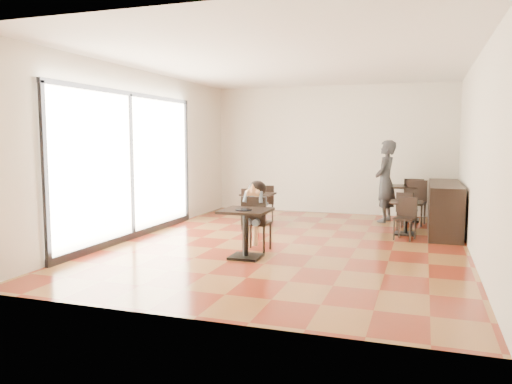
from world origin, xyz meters
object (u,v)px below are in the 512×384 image
at_px(child_chair, 257,223).
at_px(chair_back_a, 415,199).
at_px(child, 257,216).
at_px(cafe_table_left, 258,209).
at_px(child_table, 246,234).
at_px(cafe_table_back, 408,203).
at_px(chair_back_b, 415,203).
at_px(chair_left_a, 266,203).
at_px(chair_mid_b, 405,219).
at_px(chair_left_b, 250,209).
at_px(cafe_table_mid, 406,218).
at_px(chair_mid_a, 407,211).
at_px(adult_patron, 385,181).

bearing_deg(child_chair, chair_back_a, -120.09).
bearing_deg(child, cafe_table_left, 107.96).
relative_size(child_table, child_chair, 0.83).
bearing_deg(cafe_table_back, chair_back_b, -75.23).
xyz_separation_m(child_chair, cafe_table_left, (-0.79, 2.45, -0.12)).
bearing_deg(chair_left_a, cafe_table_back, -178.55).
bearing_deg(chair_mid_b, chair_left_b, -167.84).
distance_m(chair_mid_b, chair_left_b, 3.11).
bearing_deg(cafe_table_left, cafe_table_back, 27.43).
height_order(child, chair_mid_b, child).
distance_m(cafe_table_mid, chair_left_b, 3.14).
relative_size(chair_mid_a, chair_left_a, 0.94).
relative_size(child, chair_left_b, 1.41).
height_order(child_table, child, child).
height_order(child_table, chair_back_b, chair_back_b).
xyz_separation_m(child, adult_patron, (1.81, 3.76, 0.34)).
bearing_deg(chair_left_b, chair_back_b, 8.95).
distance_m(cafe_table_back, chair_back_a, 0.25).
distance_m(child_chair, cafe_table_left, 2.57).
bearing_deg(child_chair, cafe_table_mid, -135.27).
relative_size(adult_patron, cafe_table_left, 2.67).
bearing_deg(child, chair_back_b, 55.00).
bearing_deg(chair_mid_b, chair_back_a, 101.74).
bearing_deg(cafe_table_back, chair_mid_b, -89.86).
xyz_separation_m(cafe_table_mid, cafe_table_left, (-3.11, 0.15, 0.02)).
bearing_deg(cafe_table_back, cafe_table_left, -152.57).
bearing_deg(chair_back_b, chair_back_a, 100.07).
height_order(cafe_table_back, chair_back_b, chair_back_b).
height_order(cafe_table_back, chair_mid_b, cafe_table_back).
xyz_separation_m(chair_left_a, chair_left_b, (0.00, -1.10, 0.00)).
bearing_deg(cafe_table_back, child_chair, -119.67).
relative_size(child_chair, chair_back_b, 0.96).
relative_size(child_chair, adult_patron, 0.51).
bearing_deg(chair_mid_b, chair_back_b, 100.42).
distance_m(child_table, chair_left_a, 3.63).
bearing_deg(chair_left_b, chair_back_a, 18.37).
bearing_deg(chair_back_a, chair_mid_a, 94.36).
bearing_deg(cafe_table_mid, chair_mid_b, -90.00).
height_order(cafe_table_mid, chair_mid_a, chair_mid_a).
distance_m(child_chair, chair_back_b, 4.28).
distance_m(child_table, cafe_table_back, 5.15).
height_order(child, cafe_table_mid, child).
bearing_deg(chair_back_a, chair_back_b, 100.07).
relative_size(cafe_table_back, chair_back_a, 0.83).
distance_m(child_table, chair_back_a, 5.38).
relative_size(child, chair_back_a, 1.21).
height_order(cafe_table_mid, chair_back_b, chair_back_b).
bearing_deg(chair_left_b, chair_mid_b, -20.20).
height_order(child_chair, cafe_table_back, child_chair).
distance_m(child, chair_mid_a, 3.67).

